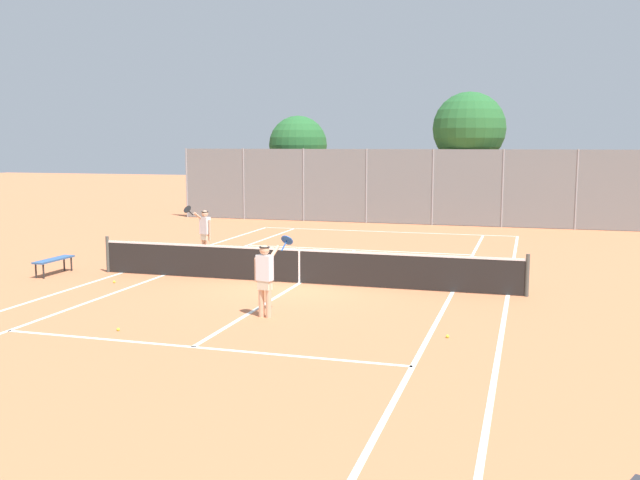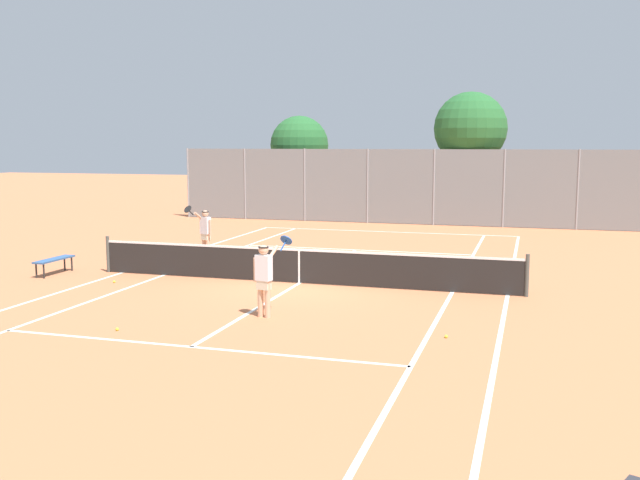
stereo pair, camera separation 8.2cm
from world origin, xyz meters
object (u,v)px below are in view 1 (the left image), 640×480
Objects in this scene: loose_tennis_ball_0 at (447,336)px; tree_behind_right at (471,131)px; loose_tennis_ball_1 at (118,329)px; player_far_left at (205,231)px; loose_tennis_ball_2 at (114,282)px; courtside_bench at (54,261)px; tree_behind_left at (298,146)px; player_near_side at (265,275)px; tennis_net at (299,265)px.

tree_behind_right is (-1.38, 21.10, 4.34)m from loose_tennis_ball_0.
loose_tennis_ball_0 and loose_tennis_ball_1 have the same top height.
loose_tennis_ball_2 is at bearing -97.10° from player_far_left.
tree_behind_left is at bearing 86.21° from courtside_bench.
player_far_left is 4.64m from loose_tennis_ball_2.
player_near_side is at bearing 38.55° from loose_tennis_ball_1.
player_near_side is 0.29× the size of tree_behind_right.
tree_behind_right reaches higher than tree_behind_left.
tennis_net reaches higher than loose_tennis_ball_1.
tree_behind_right is at bearing 59.33° from courtside_bench.
tennis_net is at bearing 97.05° from player_near_side.
tree_behind_right reaches higher than player_far_left.
loose_tennis_ball_2 is (-5.33, 2.42, -0.89)m from player_near_side.
loose_tennis_ball_2 is (-9.35, 3.00, 0.00)m from loose_tennis_ball_0.
tree_behind_right reaches higher than loose_tennis_ball_2.
tree_behind_left is (-4.01, 23.91, 3.59)m from loose_tennis_ball_1.
player_near_side is 26.88× the size of loose_tennis_ball_0.
tree_behind_right is at bearing 61.39° from player_far_left.
courtside_bench reaches higher than loose_tennis_ball_0.
player_near_side is at bearing 171.81° from loose_tennis_ball_0.
player_far_left is 4.91m from courtside_bench.
tree_behind_left is 9.25m from tree_behind_right.
loose_tennis_ball_1 is (-2.45, -1.95, -0.89)m from player_near_side.
player_far_left is (-4.30, 3.11, 0.42)m from tennis_net.
player_far_left is 0.29× the size of tree_behind_right.
loose_tennis_ball_1 is at bearing -56.66° from loose_tennis_ball_2.
tree_behind_left is at bearing 96.46° from player_far_left.
tree_behind_left is (-1.14, 19.53, 3.59)m from loose_tennis_ball_2.
loose_tennis_ball_0 is at bearing -17.20° from courtside_bench.
player_far_left is (-4.77, 6.94, 0.00)m from player_near_side.
tennis_net is at bearing -71.70° from tree_behind_left.
loose_tennis_ball_0 is at bearing -86.25° from tree_behind_right.
tree_behind_left is at bearing 99.53° from loose_tennis_ball_1.
loose_tennis_ball_1 is 7.28m from courtside_bench.
player_near_side is at bearing -82.95° from tennis_net.
player_far_left is at bearing -118.61° from tree_behind_right.
loose_tennis_ball_2 is 0.01× the size of tree_behind_left.
tennis_net is 19.34m from tree_behind_left.
tennis_net is at bearing 135.57° from loose_tennis_ball_0.
player_far_left is at bearing 139.46° from loose_tennis_ball_0.
loose_tennis_ball_1 is 1.00× the size of loose_tennis_ball_2.
loose_tennis_ball_0 is at bearing -40.54° from player_far_left.
tree_behind_right is at bearing -8.93° from tree_behind_left.
loose_tennis_ball_0 is 9.82m from loose_tennis_ball_2.
loose_tennis_ball_1 is 5.24m from loose_tennis_ball_2.
player_near_side is 4.16m from loose_tennis_ball_0.
tree_behind_left is at bearing 106.42° from player_near_side.
loose_tennis_ball_2 is (-0.56, -4.52, -0.89)m from player_far_left.
player_far_left reaches higher than tennis_net.
loose_tennis_ball_2 is at bearing -163.87° from tennis_net.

